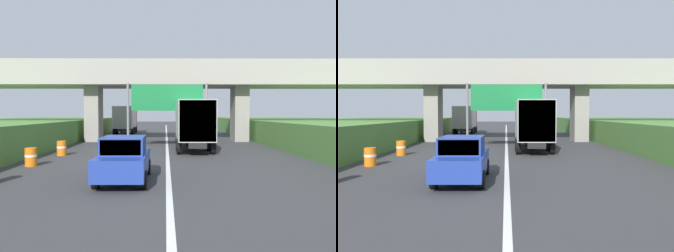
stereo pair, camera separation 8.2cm
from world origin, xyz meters
The scene contains 8 objects.
lane_centre_stripe centered at (0.00, 25.40, 0.00)m, with size 0.20×90.81×0.01m, color white.
overpass_bridge centered at (0.00, 31.76, 5.44)m, with size 40.00×4.80×7.29m.
overhead_highway_sign centered at (0.00, 25.34, 3.47)m, with size 5.88×0.18×4.79m.
truck_red centered at (-5.10, 41.49, 1.93)m, with size 2.44×7.30×3.44m.
truck_orange centered at (1.81, 24.65, 1.93)m, with size 2.44×7.30×3.44m.
car_blue centered at (-1.69, 14.76, 0.86)m, with size 1.86×4.10×1.72m.
construction_barrel_3 centered at (-6.73, 18.08, 0.46)m, with size 0.57×0.57×0.90m.
construction_barrel_4 centered at (-6.51, 21.84, 0.46)m, with size 0.57×0.57×0.90m.
Camera 1 is at (-0.12, 3.13, 2.60)m, focal length 32.63 mm.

